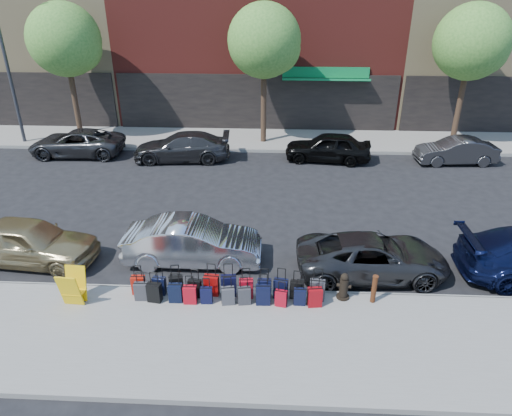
# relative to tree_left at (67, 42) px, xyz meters

# --- Properties ---
(ground) EXTENTS (120.00, 120.00, 0.00)m
(ground) POSITION_rel_tree_left_xyz_m (9.86, -9.50, -5.41)
(ground) COLOR black
(ground) RESTS_ON ground
(sidewalk_near) EXTENTS (60.00, 4.00, 0.15)m
(sidewalk_near) POSITION_rel_tree_left_xyz_m (9.86, -16.00, -5.34)
(sidewalk_near) COLOR gray
(sidewalk_near) RESTS_ON ground
(sidewalk_far) EXTENTS (60.00, 4.00, 0.15)m
(sidewalk_far) POSITION_rel_tree_left_xyz_m (9.86, 0.50, -5.34)
(sidewalk_far) COLOR gray
(sidewalk_far) RESTS_ON ground
(curb_near) EXTENTS (60.00, 0.08, 0.15)m
(curb_near) POSITION_rel_tree_left_xyz_m (9.86, -13.98, -5.34)
(curb_near) COLOR gray
(curb_near) RESTS_ON ground
(curb_far) EXTENTS (60.00, 0.08, 0.15)m
(curb_far) POSITION_rel_tree_left_xyz_m (9.86, -1.52, -5.34)
(curb_far) COLOR gray
(curb_far) RESTS_ON ground
(tree_left) EXTENTS (3.80, 3.80, 7.27)m
(tree_left) POSITION_rel_tree_left_xyz_m (0.00, 0.00, 0.00)
(tree_left) COLOR black
(tree_left) RESTS_ON sidewalk_far
(tree_center) EXTENTS (3.80, 3.80, 7.27)m
(tree_center) POSITION_rel_tree_left_xyz_m (10.50, 0.00, 0.00)
(tree_center) COLOR black
(tree_center) RESTS_ON sidewalk_far
(tree_right) EXTENTS (3.80, 3.80, 7.27)m
(tree_right) POSITION_rel_tree_left_xyz_m (21.00, 0.00, 0.00)
(tree_right) COLOR black
(tree_right) RESTS_ON sidewalk_far
(streetlight) EXTENTS (2.59, 0.18, 8.00)m
(streetlight) POSITION_rel_tree_left_xyz_m (-2.94, -0.70, -0.75)
(streetlight) COLOR #333338
(streetlight) RESTS_ON sidewalk_far
(suitcase_front_0) EXTENTS (0.39, 0.22, 0.91)m
(suitcase_front_0) POSITION_rel_tree_left_xyz_m (7.28, -14.31, -4.98)
(suitcase_front_0) COLOR #A9160A
(suitcase_front_0) RESTS_ON sidewalk_near
(suitcase_front_1) EXTENTS (0.38, 0.24, 0.87)m
(suitcase_front_1) POSITION_rel_tree_left_xyz_m (7.88, -14.30, -4.99)
(suitcase_front_1) COLOR black
(suitcase_front_1) RESTS_ON sidewalk_near
(suitcase_front_2) EXTENTS (0.42, 0.29, 0.94)m
(suitcase_front_2) POSITION_rel_tree_left_xyz_m (8.36, -14.27, -4.97)
(suitcase_front_2) COLOR black
(suitcase_front_2) RESTS_ON sidewalk_near
(suitcase_front_3) EXTENTS (0.39, 0.26, 0.86)m
(suitcase_front_3) POSITION_rel_tree_left_xyz_m (8.91, -14.35, -4.99)
(suitcase_front_3) COLOR black
(suitcase_front_3) RESTS_ON sidewalk_near
(suitcase_front_4) EXTENTS (0.43, 0.27, 1.00)m
(suitcase_front_4) POSITION_rel_tree_left_xyz_m (9.38, -14.25, -4.95)
(suitcase_front_4) COLOR maroon
(suitcase_front_4) RESTS_ON sidewalk_near
(suitcase_front_5) EXTENTS (0.45, 0.28, 1.03)m
(suitcase_front_5) POSITION_rel_tree_left_xyz_m (9.87, -14.27, -4.94)
(suitcase_front_5) COLOR black
(suitcase_front_5) RESTS_ON sidewalk_near
(suitcase_front_6) EXTENTS (0.40, 0.24, 0.94)m
(suitcase_front_6) POSITION_rel_tree_left_xyz_m (10.37, -14.34, -4.97)
(suitcase_front_6) COLOR #AC0B1B
(suitcase_front_6) RESTS_ON sidewalk_near
(suitcase_front_7) EXTENTS (0.38, 0.21, 0.91)m
(suitcase_front_7) POSITION_rel_tree_left_xyz_m (10.88, -14.30, -4.98)
(suitcase_front_7) COLOR black
(suitcase_front_7) RESTS_ON sidewalk_near
(suitcase_front_8) EXTENTS (0.43, 0.28, 0.95)m
(suitcase_front_8) POSITION_rel_tree_left_xyz_m (11.34, -14.30, -4.96)
(suitcase_front_8) COLOR black
(suitcase_front_8) RESTS_ON sidewalk_near
(suitcase_front_9) EXTENTS (0.39, 0.25, 0.87)m
(suitcase_front_9) POSITION_rel_tree_left_xyz_m (11.79, -14.29, -4.99)
(suitcase_front_9) COLOR black
(suitcase_front_9) RESTS_ON sidewalk_near
(suitcase_front_10) EXTENTS (0.43, 0.27, 1.00)m
(suitcase_front_10) POSITION_rel_tree_left_xyz_m (12.36, -14.34, -4.95)
(suitcase_front_10) COLOR #35353A
(suitcase_front_10) RESTS_ON sidewalk_near
(suitcase_back_0) EXTENTS (0.37, 0.22, 0.86)m
(suitcase_back_0) POSITION_rel_tree_left_xyz_m (7.43, -14.58, -4.99)
(suitcase_back_0) COLOR #343438
(suitcase_back_0) RESTS_ON sidewalk_near
(suitcase_back_1) EXTENTS (0.41, 0.28, 0.92)m
(suitcase_back_1) POSITION_rel_tree_left_xyz_m (7.82, -14.64, -4.98)
(suitcase_back_1) COLOR black
(suitcase_back_1) RESTS_ON sidewalk_near
(suitcase_back_2) EXTENTS (0.38, 0.22, 0.90)m
(suitcase_back_2) POSITION_rel_tree_left_xyz_m (8.41, -14.62, -4.98)
(suitcase_back_2) COLOR black
(suitcase_back_2) RESTS_ON sidewalk_near
(suitcase_back_3) EXTENTS (0.37, 0.22, 0.87)m
(suitcase_back_3) POSITION_rel_tree_left_xyz_m (8.83, -14.67, -4.99)
(suitcase_back_3) COLOR #AD0B19
(suitcase_back_3) RESTS_ON sidewalk_near
(suitcase_back_4) EXTENTS (0.34, 0.21, 0.78)m
(suitcase_back_4) POSITION_rel_tree_left_xyz_m (9.28, -14.64, -5.02)
(suitcase_back_4) COLOR black
(suitcase_back_4) RESTS_ON sidewalk_near
(suitcase_back_5) EXTENTS (0.39, 0.26, 0.85)m
(suitcase_back_5) POSITION_rel_tree_left_xyz_m (9.89, -14.66, -5.00)
(suitcase_back_5) COLOR #3D3D42
(suitcase_back_5) RESTS_ON sidewalk_near
(suitcase_back_6) EXTENTS (0.38, 0.26, 0.84)m
(suitcase_back_6) POSITION_rel_tree_left_xyz_m (10.34, -14.63, -5.00)
(suitcase_back_6) COLOR #323136
(suitcase_back_6) RESTS_ON sidewalk_near
(suitcase_back_7) EXTENTS (0.40, 0.24, 0.95)m
(suitcase_back_7) POSITION_rel_tree_left_xyz_m (10.86, -14.61, -4.97)
(suitcase_back_7) COLOR black
(suitcase_back_7) RESTS_ON sidewalk_near
(suitcase_back_8) EXTENTS (0.35, 0.25, 0.76)m
(suitcase_back_8) POSITION_rel_tree_left_xyz_m (11.35, -14.66, -5.02)
(suitcase_back_8) COLOR #A80A1C
(suitcase_back_8) RESTS_ON sidewalk_near
(suitcase_back_9) EXTENTS (0.34, 0.20, 0.80)m
(suitcase_back_9) POSITION_rel_tree_left_xyz_m (11.87, -14.58, -5.01)
(suitcase_back_9) COLOR black
(suitcase_back_9) RESTS_ON sidewalk_near
(suitcase_back_10) EXTENTS (0.41, 0.27, 0.91)m
(suitcase_back_10) POSITION_rel_tree_left_xyz_m (12.28, -14.63, -4.98)
(suitcase_back_10) COLOR maroon
(suitcase_back_10) RESTS_ON sidewalk_near
(fire_hydrant) EXTENTS (0.42, 0.36, 0.81)m
(fire_hydrant) POSITION_rel_tree_left_xyz_m (13.11, -14.23, -4.89)
(fire_hydrant) COLOR black
(fire_hydrant) RESTS_ON sidewalk_near
(bollard) EXTENTS (0.16, 0.16, 0.86)m
(bollard) POSITION_rel_tree_left_xyz_m (13.92, -14.37, -4.82)
(bollard) COLOR #38190C
(bollard) RESTS_ON sidewalk_near
(display_rack) EXTENTS (0.61, 0.67, 1.03)m
(display_rack) POSITION_rel_tree_left_xyz_m (5.63, -14.82, -4.75)
(display_rack) COLOR yellow
(display_rack) RESTS_ON sidewalk_near
(car_near_0) EXTENTS (4.51, 2.17, 1.49)m
(car_near_0) POSITION_rel_tree_left_xyz_m (3.26, -12.60, -4.67)
(car_near_0) COLOR tan
(car_near_0) RESTS_ON ground
(car_near_1) EXTENTS (4.40, 1.56, 1.45)m
(car_near_1) POSITION_rel_tree_left_xyz_m (8.52, -12.34, -4.69)
(car_near_1) COLOR silver
(car_near_1) RESTS_ON ground
(car_near_2) EXTENTS (4.75, 2.42, 1.29)m
(car_near_2) POSITION_rel_tree_left_xyz_m (14.15, -12.78, -4.77)
(car_near_2) COLOR #2F2F31
(car_near_2) RESTS_ON ground
(car_far_0) EXTENTS (4.91, 2.37, 1.35)m
(car_far_0) POSITION_rel_tree_left_xyz_m (0.65, -2.41, -4.74)
(car_far_0) COLOR #37373A
(car_far_0) RESTS_ON ground
(car_far_1) EXTENTS (5.00, 2.32, 1.41)m
(car_far_1) POSITION_rel_tree_left_xyz_m (6.30, -2.89, -4.71)
(car_far_1) COLOR #313133
(car_far_1) RESTS_ON ground
(car_far_2) EXTENTS (4.45, 2.21, 1.46)m
(car_far_2) POSITION_rel_tree_left_xyz_m (13.72, -2.62, -4.68)
(car_far_2) COLOR black
(car_far_2) RESTS_ON ground
(car_far_3) EXTENTS (4.02, 1.63, 1.30)m
(car_far_3) POSITION_rel_tree_left_xyz_m (20.10, -2.67, -4.76)
(car_far_3) COLOR #37373A
(car_far_3) RESTS_ON ground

